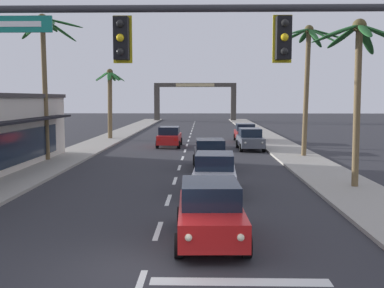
{
  "coord_description": "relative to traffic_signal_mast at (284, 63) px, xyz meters",
  "views": [
    {
      "loc": [
        1.37,
        -10.43,
        4.05
      ],
      "look_at": [
        0.93,
        8.0,
        2.2
      ],
      "focal_mm": 43.09,
      "sensor_mm": 36.0,
      "label": 1
    }
  ],
  "objects": [
    {
      "name": "lane_markings",
      "position": [
        -2.68,
        19.57,
        -4.8
      ],
      "size": [
        4.28,
        87.17,
        0.01
      ],
      "color": "silver",
      "rests_on": "ground"
    },
    {
      "name": "palm_left_second",
      "position": [
        -11.71,
        18.62,
        2.16
      ],
      "size": [
        4.85,
        4.7,
        9.23
      ],
      "color": "brown",
      "rests_on": "ground"
    },
    {
      "name": "sedan_oncoming_far",
      "position": [
        -4.54,
        27.76,
        -3.95
      ],
      "size": [
        1.98,
        4.46,
        1.68
      ],
      "color": "red",
      "rests_on": "ground"
    },
    {
      "name": "sidewalk_right",
      "position": [
        4.67,
        20.22,
        -4.74
      ],
      "size": [
        3.2,
        110.0,
        0.14
      ],
      "primitive_type": "cube",
      "color": "#9E998E",
      "rests_on": "ground"
    },
    {
      "name": "sedan_parked_nearest_kerb",
      "position": [
        2.16,
        32.35,
        -3.95
      ],
      "size": [
        1.96,
        4.46,
        1.68
      ],
      "color": "maroon",
      "rests_on": "ground"
    },
    {
      "name": "sidewalk_left",
      "position": [
        -10.93,
        20.22,
        -4.74
      ],
      "size": [
        3.2,
        110.0,
        0.14
      ],
      "primitive_type": "cube",
      "color": "#9E998E",
      "rests_on": "ground"
    },
    {
      "name": "town_gateway_arch",
      "position": [
        -3.13,
        70.8,
        -0.52
      ],
      "size": [
        14.35,
        0.9,
        6.64
      ],
      "color": "#423D38",
      "rests_on": "ground"
    },
    {
      "name": "palm_left_third",
      "position": [
        -10.74,
        34.26,
        -0.19
      ],
      "size": [
        2.96,
        2.97,
        6.83
      ],
      "color": "brown",
      "rests_on": "ground"
    },
    {
      "name": "sedan_third_in_queue",
      "position": [
        -1.26,
        9.35,
        -3.95
      ],
      "size": [
        2.07,
        4.5,
        1.68
      ],
      "color": "silver",
      "rests_on": "ground"
    },
    {
      "name": "palm_right_second",
      "position": [
        4.96,
        10.14,
        0.82
      ],
      "size": [
        3.94,
        3.86,
        7.45
      ],
      "color": "brown",
      "rests_on": "ground"
    },
    {
      "name": "palm_right_third",
      "position": [
        5.21,
        21.09,
        1.81
      ],
      "size": [
        4.56,
        4.56,
        8.87
      ],
      "color": "brown",
      "rests_on": "ground"
    },
    {
      "name": "sedan_fifth_in_queue",
      "position": [
        -1.35,
        16.09,
        -3.95
      ],
      "size": [
        2.06,
        4.5,
        1.68
      ],
      "color": "black",
      "rests_on": "ground"
    },
    {
      "name": "sedan_lead_at_stop_bar",
      "position": [
        -1.55,
        2.61,
        -3.95
      ],
      "size": [
        2.05,
        4.49,
        1.68
      ],
      "color": "red",
      "rests_on": "ground"
    },
    {
      "name": "traffic_signal_mast",
      "position": [
        0.0,
        0.0,
        0.0
      ],
      "size": [
        11.04,
        0.41,
        6.71
      ],
      "color": "#2D2D33",
      "rests_on": "ground"
    },
    {
      "name": "ground_plane",
      "position": [
        -3.13,
        0.22,
        -4.81
      ],
      "size": [
        220.0,
        220.0,
        0.0
      ],
      "primitive_type": "plane",
      "color": "#2D2D33"
    },
    {
      "name": "sedan_parked_mid_kerb",
      "position": [
        1.92,
        25.64,
        -3.95
      ],
      "size": [
        2.02,
        4.48,
        1.68
      ],
      "color": "#4C515B",
      "rests_on": "ground"
    }
  ]
}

